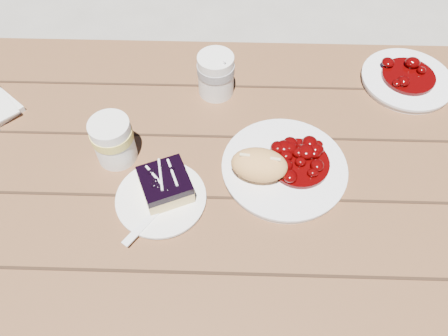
{
  "coord_description": "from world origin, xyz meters",
  "views": [
    {
      "loc": [
        0.08,
        -0.54,
        1.5
      ],
      "look_at": [
        0.06,
        -0.05,
        0.81
      ],
      "focal_mm": 35.0,
      "sensor_mm": 36.0,
      "label": 1
    }
  ],
  "objects_px": {
    "picnic_table": "(198,204)",
    "second_plate": "(406,80)",
    "blueberry_cake": "(165,184)",
    "second_cup": "(113,141)",
    "main_plate": "(284,168)",
    "bread_roll": "(259,165)",
    "dessert_plate": "(161,199)",
    "coffee_cup": "(216,75)"
  },
  "relations": [
    {
      "from": "second_cup",
      "to": "main_plate",
      "type": "bearing_deg",
      "value": -4.61
    },
    {
      "from": "picnic_table",
      "to": "second_plate",
      "type": "height_order",
      "value": "second_plate"
    },
    {
      "from": "dessert_plate",
      "to": "bread_roll",
      "type": "bearing_deg",
      "value": 17.07
    },
    {
      "from": "picnic_table",
      "to": "blueberry_cake",
      "type": "distance_m",
      "value": 0.22
    },
    {
      "from": "coffee_cup",
      "to": "second_plate",
      "type": "height_order",
      "value": "coffee_cup"
    },
    {
      "from": "coffee_cup",
      "to": "second_cup",
      "type": "height_order",
      "value": "same"
    },
    {
      "from": "blueberry_cake",
      "to": "second_cup",
      "type": "xyz_separation_m",
      "value": [
        -0.12,
        0.09,
        0.02
      ]
    },
    {
      "from": "second_plate",
      "to": "bread_roll",
      "type": "bearing_deg",
      "value": -141.44
    },
    {
      "from": "bread_roll",
      "to": "blueberry_cake",
      "type": "xyz_separation_m",
      "value": [
        -0.18,
        -0.04,
        -0.01
      ]
    },
    {
      "from": "dessert_plate",
      "to": "coffee_cup",
      "type": "bearing_deg",
      "value": 72.49
    },
    {
      "from": "blueberry_cake",
      "to": "coffee_cup",
      "type": "xyz_separation_m",
      "value": [
        0.09,
        0.3,
        0.02
      ]
    },
    {
      "from": "dessert_plate",
      "to": "coffee_cup",
      "type": "xyz_separation_m",
      "value": [
        0.1,
        0.31,
        0.05
      ]
    },
    {
      "from": "blueberry_cake",
      "to": "second_cup",
      "type": "height_order",
      "value": "second_cup"
    },
    {
      "from": "bread_roll",
      "to": "second_cup",
      "type": "distance_m",
      "value": 0.3
    },
    {
      "from": "picnic_table",
      "to": "dessert_plate",
      "type": "height_order",
      "value": "dessert_plate"
    },
    {
      "from": "main_plate",
      "to": "second_cup",
      "type": "height_order",
      "value": "second_cup"
    },
    {
      "from": "picnic_table",
      "to": "second_plate",
      "type": "xyz_separation_m",
      "value": [
        0.5,
        0.27,
        0.17
      ]
    },
    {
      "from": "bread_roll",
      "to": "coffee_cup",
      "type": "distance_m",
      "value": 0.27
    },
    {
      "from": "picnic_table",
      "to": "second_cup",
      "type": "distance_m",
      "value": 0.27
    },
    {
      "from": "picnic_table",
      "to": "dessert_plate",
      "type": "distance_m",
      "value": 0.2
    },
    {
      "from": "main_plate",
      "to": "coffee_cup",
      "type": "distance_m",
      "value": 0.28
    },
    {
      "from": "dessert_plate",
      "to": "second_cup",
      "type": "relative_size",
      "value": 1.68
    },
    {
      "from": "bread_roll",
      "to": "coffee_cup",
      "type": "bearing_deg",
      "value": 110.97
    },
    {
      "from": "bread_roll",
      "to": "coffee_cup",
      "type": "xyz_separation_m",
      "value": [
        -0.1,
        0.25,
        0.01
      ]
    },
    {
      "from": "main_plate",
      "to": "bread_roll",
      "type": "bearing_deg",
      "value": -160.02
    },
    {
      "from": "picnic_table",
      "to": "second_cup",
      "type": "bearing_deg",
      "value": 173.16
    },
    {
      "from": "picnic_table",
      "to": "second_plate",
      "type": "distance_m",
      "value": 0.59
    },
    {
      "from": "blueberry_cake",
      "to": "main_plate",
      "type": "bearing_deg",
      "value": -8.0
    },
    {
      "from": "bread_roll",
      "to": "dessert_plate",
      "type": "xyz_separation_m",
      "value": [
        -0.19,
        -0.06,
        -0.04
      ]
    },
    {
      "from": "bread_roll",
      "to": "coffee_cup",
      "type": "relative_size",
      "value": 1.1
    },
    {
      "from": "bread_roll",
      "to": "blueberry_cake",
      "type": "distance_m",
      "value": 0.19
    },
    {
      "from": "picnic_table",
      "to": "coffee_cup",
      "type": "distance_m",
      "value": 0.31
    },
    {
      "from": "picnic_table",
      "to": "coffee_cup",
      "type": "bearing_deg",
      "value": 80.57
    },
    {
      "from": "main_plate",
      "to": "coffee_cup",
      "type": "relative_size",
      "value": 2.45
    },
    {
      "from": "main_plate",
      "to": "blueberry_cake",
      "type": "relative_size",
      "value": 2.14
    },
    {
      "from": "dessert_plate",
      "to": "coffee_cup",
      "type": "relative_size",
      "value": 1.68
    },
    {
      "from": "main_plate",
      "to": "blueberry_cake",
      "type": "xyz_separation_m",
      "value": [
        -0.24,
        -0.06,
        0.03
      ]
    },
    {
      "from": "bread_roll",
      "to": "second_cup",
      "type": "xyz_separation_m",
      "value": [
        -0.3,
        0.05,
        0.01
      ]
    },
    {
      "from": "picnic_table",
      "to": "blueberry_cake",
      "type": "xyz_separation_m",
      "value": [
        -0.05,
        -0.07,
        0.2
      ]
    },
    {
      "from": "picnic_table",
      "to": "coffee_cup",
      "type": "height_order",
      "value": "coffee_cup"
    },
    {
      "from": "picnic_table",
      "to": "main_plate",
      "type": "bearing_deg",
      "value": -2.62
    },
    {
      "from": "picnic_table",
      "to": "bread_roll",
      "type": "distance_m",
      "value": 0.25
    }
  ]
}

